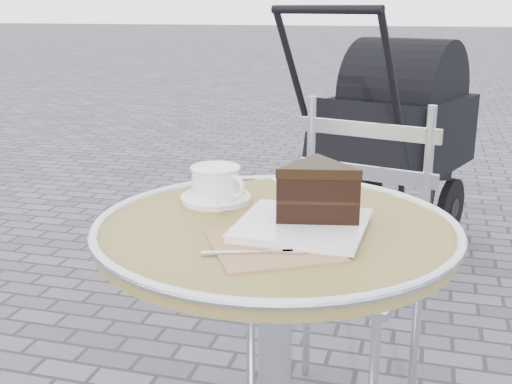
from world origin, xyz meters
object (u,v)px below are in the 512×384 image
(cappuccino_set, at_px, (216,186))
(cake_plate_set, at_px, (313,199))
(cafe_table, at_px, (275,301))
(bistro_chair, at_px, (354,228))
(baby_stroller, at_px, (390,142))

(cappuccino_set, bearing_deg, cake_plate_set, -3.05)
(cafe_table, distance_m, cappuccino_set, 0.28)
(cake_plate_set, bearing_deg, cafe_table, -179.67)
(bistro_chair, bearing_deg, cappuccino_set, -107.45)
(cake_plate_set, bearing_deg, baby_stroller, 90.86)
(cappuccino_set, distance_m, bistro_chair, 0.52)
(cake_plate_set, xyz_separation_m, bistro_chair, (0.02, 0.52, -0.23))
(cafe_table, bearing_deg, bistro_chair, 79.75)
(bistro_chair, bearing_deg, cafe_table, -85.25)
(cafe_table, bearing_deg, baby_stroller, 87.15)
(cafe_table, distance_m, baby_stroller, 1.93)
(cake_plate_set, xyz_separation_m, baby_stroller, (0.02, 1.93, -0.27))
(baby_stroller, bearing_deg, cappuccino_set, -78.19)
(cafe_table, relative_size, cappuccino_set, 4.36)
(cappuccino_set, height_order, baby_stroller, baby_stroller)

